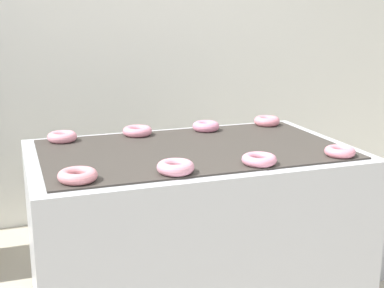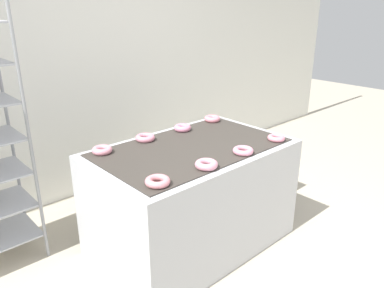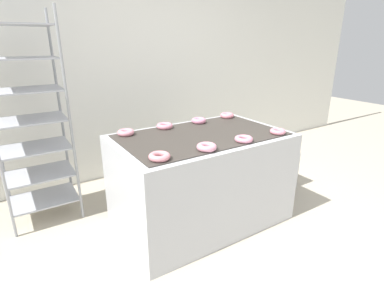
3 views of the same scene
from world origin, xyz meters
The scene contains 12 objects.
ground_plane centered at (0.00, 0.00, 0.00)m, with size 14.00×14.00×0.00m, color #B2A893.
wall_back centered at (0.00, 2.12, 1.40)m, with size 8.00×0.05×2.80m.
fryer_machine centered at (0.00, 0.71, 0.42)m, with size 1.48×0.92×0.83m.
glaze_bin centered at (1.11, 0.79, 0.21)m, with size 0.35×0.29×0.42m.
donut_near_left centered at (-0.56, 0.39, 0.85)m, with size 0.15×0.15×0.04m, color #D6828A.
donut_near_midleft centered at (-0.19, 0.37, 0.86)m, with size 0.15×0.15×0.05m, color pink.
donut_near_midright centered at (0.18, 0.37, 0.85)m, with size 0.15×0.15×0.04m, color pink.
donut_near_right centered at (0.57, 0.37, 0.85)m, with size 0.13×0.13×0.04m, color pink.
donut_far_left centered at (-0.55, 1.05, 0.86)m, with size 0.14×0.14×0.05m, color pink.
donut_far_midleft centered at (-0.18, 1.05, 0.86)m, with size 0.15×0.15×0.04m, color pink.
donut_far_midright centered at (0.19, 1.04, 0.86)m, with size 0.14×0.14×0.05m, color pink.
donut_far_right centered at (0.56, 1.06, 0.86)m, with size 0.14×0.14×0.05m, color pink.
Camera 2 is at (-1.73, -1.18, 1.82)m, focal length 35.00 mm.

